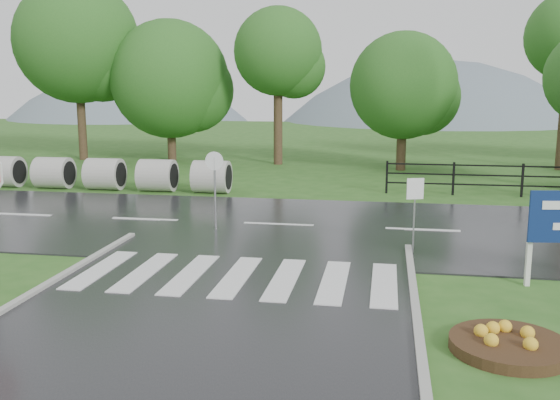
# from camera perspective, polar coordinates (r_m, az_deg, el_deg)

# --- Properties ---
(ground) EXTENTS (120.00, 120.00, 0.00)m
(ground) POSITION_cam_1_polar(r_m,az_deg,el_deg) (8.57, -12.22, -17.18)
(ground) COLOR #2D5D1F
(ground) RESTS_ON ground
(main_road) EXTENTS (90.00, 8.00, 0.04)m
(main_road) POSITION_cam_1_polar(r_m,az_deg,el_deg) (17.71, -0.14, -2.37)
(main_road) COLOR black
(main_road) RESTS_ON ground
(crosswalk) EXTENTS (6.50, 2.80, 0.02)m
(crosswalk) POSITION_cam_1_polar(r_m,az_deg,el_deg) (12.96, -3.95, -6.97)
(crosswalk) COLOR silver
(crosswalk) RESTS_ON ground
(fence_west) EXTENTS (9.58, 0.08, 1.20)m
(fence_west) POSITION_cam_1_polar(r_m,az_deg,el_deg) (23.72, 21.30, 1.98)
(fence_west) COLOR black
(fence_west) RESTS_ON ground
(hills) EXTENTS (102.00, 48.00, 48.00)m
(hills) POSITION_cam_1_polar(r_m,az_deg,el_deg) (74.60, 9.84, -4.79)
(hills) COLOR slate
(hills) RESTS_ON ground
(treeline) EXTENTS (83.20, 5.20, 10.00)m
(treeline) POSITION_cam_1_polar(r_m,az_deg,el_deg) (31.32, 6.08, 3.21)
(treeline) COLOR #235C1C
(treeline) RESTS_ON ground
(culvert_pipes) EXTENTS (13.90, 1.20, 1.20)m
(culvert_pipes) POSITION_cam_1_polar(r_m,az_deg,el_deg) (25.60, -19.98, 2.36)
(culvert_pipes) COLOR #9E9B93
(culvert_pipes) RESTS_ON ground
(flower_bed) EXTENTS (1.77, 1.77, 0.35)m
(flower_bed) POSITION_cam_1_polar(r_m,az_deg,el_deg) (10.19, 20.23, -12.18)
(flower_bed) COLOR #332111
(flower_bed) RESTS_ON ground
(reg_sign_small) EXTENTS (0.39, 0.14, 1.82)m
(reg_sign_small) POSITION_cam_1_polar(r_m,az_deg,el_deg) (14.81, 12.23, 0.04)
(reg_sign_small) COLOR #939399
(reg_sign_small) RESTS_ON ground
(reg_sign_round) EXTENTS (0.51, 0.07, 2.18)m
(reg_sign_round) POSITION_cam_1_polar(r_m,az_deg,el_deg) (16.95, -5.98, 1.76)
(reg_sign_round) COLOR #939399
(reg_sign_round) RESTS_ON ground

